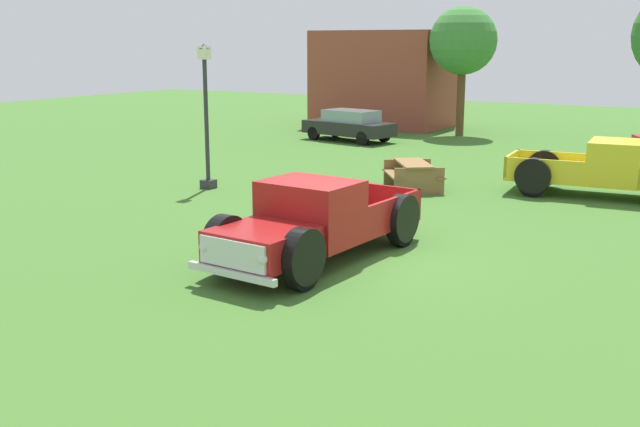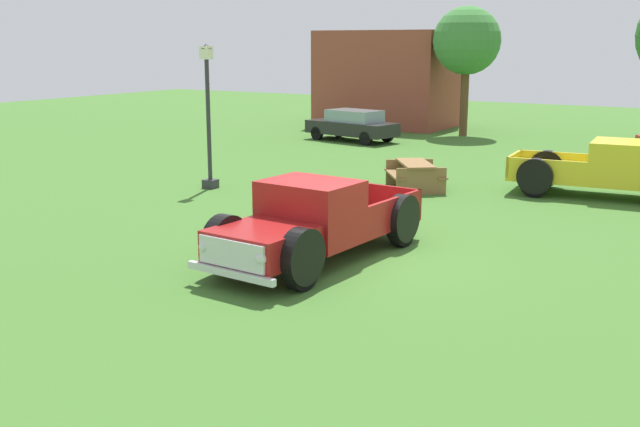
% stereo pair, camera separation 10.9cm
% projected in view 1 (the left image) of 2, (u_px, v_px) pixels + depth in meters
% --- Properties ---
extents(ground_plane, '(80.00, 80.00, 0.00)m').
position_uv_depth(ground_plane, '(357.00, 258.00, 14.78)').
color(ground_plane, '#3D6B28').
extents(pickup_truck_foreground, '(2.35, 5.31, 1.59)m').
position_uv_depth(pickup_truck_foreground, '(309.00, 224.00, 14.31)').
color(pickup_truck_foreground, maroon).
rests_on(pickup_truck_foreground, ground_plane).
extents(pickup_truck_behind_left, '(5.22, 2.35, 1.55)m').
position_uv_depth(pickup_truck_behind_left, '(617.00, 171.00, 20.37)').
color(pickup_truck_behind_left, yellow).
rests_on(pickup_truck_behind_left, ground_plane).
extents(sedan_distant_a, '(4.21, 2.36, 1.33)m').
position_uv_depth(sedan_distant_a, '(349.00, 125.00, 32.18)').
color(sedan_distant_a, black).
rests_on(sedan_distant_a, ground_plane).
extents(lamp_post_near, '(0.36, 0.36, 4.09)m').
position_uv_depth(lamp_post_near, '(206.00, 114.00, 21.41)').
color(lamp_post_near, '#2D2D33').
rests_on(lamp_post_near, ground_plane).
extents(picnic_table, '(2.26, 2.33, 0.78)m').
position_uv_depth(picnic_table, '(413.00, 172.00, 21.64)').
color(picnic_table, olive).
rests_on(picnic_table, ground_plane).
extents(oak_tree_east, '(3.00, 3.00, 5.70)m').
position_uv_depth(oak_tree_east, '(463.00, 41.00, 33.45)').
color(oak_tree_east, brown).
rests_on(oak_tree_east, ground_plane).
extents(brick_pavilion, '(6.36, 4.03, 4.69)m').
position_uv_depth(brick_pavilion, '(383.00, 79.00, 37.63)').
color(brick_pavilion, brown).
rests_on(brick_pavilion, ground_plane).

